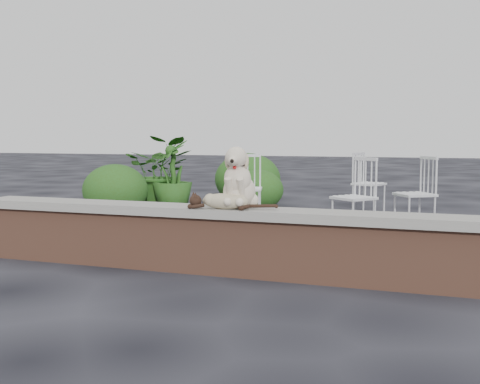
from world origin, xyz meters
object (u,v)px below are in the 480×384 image
(chair_e, at_px, (369,183))
(dog, at_px, (239,177))
(cat, at_px, (224,200))
(potted_plant_b, at_px, (173,175))
(chair_b, at_px, (354,196))
(potted_plant_a, at_px, (160,172))
(chair_a, at_px, (247,188))
(chair_d, at_px, (415,193))

(chair_e, bearing_deg, dog, -167.06)
(cat, height_order, potted_plant_b, potted_plant_b)
(chair_e, height_order, chair_b, same)
(dog, relative_size, potted_plant_a, 0.45)
(cat, height_order, chair_e, chair_e)
(cat, distance_m, chair_a, 3.40)
(potted_plant_b, bearing_deg, cat, -58.44)
(chair_a, relative_size, potted_plant_b, 0.83)
(chair_d, height_order, chair_b, same)
(chair_e, height_order, potted_plant_a, potted_plant_a)
(cat, distance_m, chair_b, 2.65)
(chair_b, bearing_deg, potted_plant_a, -167.71)
(dog, height_order, potted_plant_b, potted_plant_b)
(potted_plant_a, bearing_deg, cat, -56.54)
(dog, relative_size, chair_b, 0.58)
(dog, bearing_deg, chair_e, 77.45)
(cat, height_order, chair_b, chair_b)
(dog, distance_m, potted_plant_b, 4.54)
(dog, distance_m, potted_plant_a, 4.96)
(chair_a, height_order, chair_e, same)
(chair_a, bearing_deg, chair_d, -16.12)
(chair_e, height_order, potted_plant_b, potted_plant_b)
(chair_a, relative_size, chair_d, 1.00)
(dog, bearing_deg, chair_b, 69.32)
(cat, bearing_deg, chair_e, 76.70)
(chair_d, relative_size, potted_plant_b, 0.83)
(chair_d, bearing_deg, dog, -56.48)
(dog, distance_m, chair_a, 3.30)
(dog, bearing_deg, cat, -124.26)
(chair_a, distance_m, chair_e, 2.13)
(chair_d, bearing_deg, potted_plant_a, -136.80)
(potted_plant_b, bearing_deg, chair_b, -23.97)
(dog, relative_size, cat, 0.60)
(chair_d, bearing_deg, chair_a, -124.51)
(chair_e, bearing_deg, chair_d, -133.62)
(chair_b, height_order, potted_plant_b, potted_plant_b)
(chair_a, distance_m, chair_d, 2.30)
(cat, relative_size, chair_a, 0.96)
(dog, height_order, potted_plant_a, potted_plant_a)
(chair_a, height_order, potted_plant_a, potted_plant_a)
(chair_d, distance_m, chair_e, 1.72)
(chair_a, bearing_deg, chair_b, -39.25)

